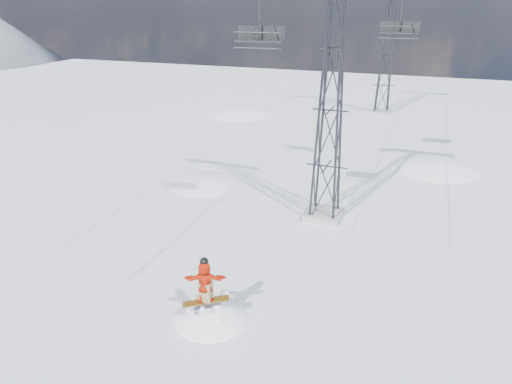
% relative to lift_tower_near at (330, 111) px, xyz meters
% --- Properties ---
extents(ground, '(120.00, 120.00, 0.00)m').
position_rel_lift_tower_near_xyz_m(ground, '(-0.80, -8.00, -5.47)').
color(ground, white).
rests_on(ground, ground).
extents(snow_terrain, '(39.00, 37.00, 22.00)m').
position_rel_lift_tower_near_xyz_m(snow_terrain, '(-5.57, 13.24, -15.06)').
color(snow_terrain, white).
rests_on(snow_terrain, ground).
extents(lift_tower_near, '(5.20, 1.80, 11.43)m').
position_rel_lift_tower_near_xyz_m(lift_tower_near, '(0.00, 0.00, 0.00)').
color(lift_tower_near, '#999999').
rests_on(lift_tower_near, ground).
extents(lift_tower_far, '(5.20, 1.80, 11.43)m').
position_rel_lift_tower_near_xyz_m(lift_tower_far, '(0.00, 25.00, 0.00)').
color(lift_tower_far, '#999999').
rests_on(lift_tower_far, ground).
extents(snowboarder_jump, '(4.40, 4.40, 6.51)m').
position_rel_lift_tower_near_xyz_m(snowboarder_jump, '(-1.86, -9.30, -7.12)').
color(snowboarder_jump, white).
rests_on(snowboarder_jump, ground).
extents(lift_chair_near, '(1.91, 0.55, 2.37)m').
position_rel_lift_tower_near_xyz_m(lift_chair_near, '(-2.20, -3.53, 3.48)').
color(lift_chair_near, black).
rests_on(lift_chair_near, ground).
extents(lift_chair_mid, '(2.07, 0.60, 2.57)m').
position_rel_lift_tower_near_xyz_m(lift_chair_mid, '(2.20, 6.64, 3.33)').
color(lift_chair_mid, black).
rests_on(lift_chair_mid, ground).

